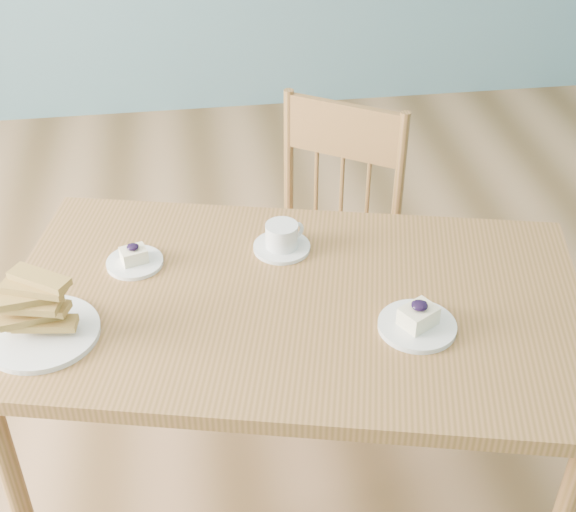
{
  "coord_description": "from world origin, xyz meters",
  "views": [
    {
      "loc": [
        0.13,
        -1.45,
        1.87
      ],
      "look_at": [
        0.33,
        0.01,
        0.8
      ],
      "focal_mm": 50.0,
      "sensor_mm": 36.0,
      "label": 1
    }
  ],
  "objects_px": {
    "dining_chair": "(325,246)",
    "biscotti_plate": "(38,317)",
    "coffee_cup": "(282,239)",
    "cheesecake_plate_far": "(134,259)",
    "dining_table": "(293,322)",
    "cheesecake_plate_near": "(418,322)"
  },
  "relations": [
    {
      "from": "dining_table",
      "to": "dining_chair",
      "type": "xyz_separation_m",
      "value": [
        0.18,
        0.57,
        -0.19
      ]
    },
    {
      "from": "dining_chair",
      "to": "coffee_cup",
      "type": "distance_m",
      "value": 0.5
    },
    {
      "from": "dining_chair",
      "to": "cheesecake_plate_near",
      "type": "bearing_deg",
      "value": -51.88
    },
    {
      "from": "biscotti_plate",
      "to": "coffee_cup",
      "type": "bearing_deg",
      "value": 24.01
    },
    {
      "from": "dining_table",
      "to": "biscotti_plate",
      "type": "distance_m",
      "value": 0.57
    },
    {
      "from": "dining_chair",
      "to": "coffee_cup",
      "type": "height_order",
      "value": "dining_chair"
    },
    {
      "from": "dining_chair",
      "to": "cheesecake_plate_far",
      "type": "height_order",
      "value": "dining_chair"
    },
    {
      "from": "cheesecake_plate_far",
      "to": "dining_chair",
      "type": "bearing_deg",
      "value": 35.06
    },
    {
      "from": "dining_chair",
      "to": "biscotti_plate",
      "type": "distance_m",
      "value": 1.01
    },
    {
      "from": "cheesecake_plate_far",
      "to": "coffee_cup",
      "type": "height_order",
      "value": "coffee_cup"
    },
    {
      "from": "cheesecake_plate_far",
      "to": "biscotti_plate",
      "type": "height_order",
      "value": "biscotti_plate"
    },
    {
      "from": "cheesecake_plate_near",
      "to": "coffee_cup",
      "type": "relative_size",
      "value": 1.21
    },
    {
      "from": "dining_chair",
      "to": "biscotti_plate",
      "type": "bearing_deg",
      "value": -107.77
    },
    {
      "from": "cheesecake_plate_far",
      "to": "biscotti_plate",
      "type": "bearing_deg",
      "value": -129.79
    },
    {
      "from": "dining_table",
      "to": "cheesecake_plate_near",
      "type": "distance_m",
      "value": 0.3
    },
    {
      "from": "dining_table",
      "to": "dining_chair",
      "type": "height_order",
      "value": "dining_chair"
    },
    {
      "from": "dining_table",
      "to": "coffee_cup",
      "type": "relative_size",
      "value": 10.35
    },
    {
      "from": "dining_chair",
      "to": "biscotti_plate",
      "type": "relative_size",
      "value": 3.51
    },
    {
      "from": "coffee_cup",
      "to": "biscotti_plate",
      "type": "relative_size",
      "value": 0.57
    },
    {
      "from": "cheesecake_plate_near",
      "to": "biscotti_plate",
      "type": "height_order",
      "value": "biscotti_plate"
    },
    {
      "from": "coffee_cup",
      "to": "dining_chair",
      "type": "bearing_deg",
      "value": 40.42
    },
    {
      "from": "dining_table",
      "to": "cheesecake_plate_near",
      "type": "relative_size",
      "value": 8.55
    }
  ]
}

